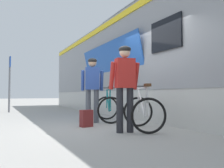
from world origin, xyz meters
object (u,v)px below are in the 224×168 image
(cyclist_near_in_blue, at_px, (92,84))
(bicycle_far_white, at_px, (143,111))
(train_car, at_px, (166,60))
(cyclist_far_in_red, at_px, (125,80))
(backpack_on_platform, at_px, (86,118))
(platform_sign_post, at_px, (10,75))
(bicycle_near_teal, at_px, (109,107))

(cyclist_near_in_blue, relative_size, bicycle_far_white, 1.40)
(train_car, distance_m, cyclist_near_in_blue, 3.05)
(cyclist_far_in_red, relative_size, backpack_on_platform, 4.40)
(cyclist_near_in_blue, relative_size, backpack_on_platform, 4.40)
(cyclist_near_in_blue, height_order, platform_sign_post, platform_sign_post)
(train_car, distance_m, backpack_on_platform, 3.87)
(bicycle_near_teal, distance_m, backpack_on_platform, 1.19)
(bicycle_far_white, xyz_separation_m, backpack_on_platform, (-0.93, 1.01, -0.20))
(cyclist_near_in_blue, distance_m, bicycle_near_teal, 0.84)
(train_car, distance_m, bicycle_far_white, 3.48)
(bicycle_near_teal, relative_size, bicycle_far_white, 0.99)
(cyclist_near_in_blue, height_order, backpack_on_platform, cyclist_near_in_blue)
(cyclist_near_in_blue, distance_m, platform_sign_post, 5.32)
(backpack_on_platform, bearing_deg, train_car, 6.35)
(bicycle_far_white, bearing_deg, cyclist_far_in_red, -168.55)
(train_car, xyz_separation_m, platform_sign_post, (-4.72, 4.60, -0.34))
(bicycle_near_teal, relative_size, backpack_on_platform, 3.11)
(bicycle_far_white, bearing_deg, backpack_on_platform, 132.45)
(cyclist_near_in_blue, xyz_separation_m, bicycle_near_teal, (0.52, 0.06, -0.65))
(cyclist_far_in_red, relative_size, bicycle_far_white, 1.40)
(bicycle_far_white, bearing_deg, cyclist_near_in_blue, 107.19)
(train_car, distance_m, bicycle_near_teal, 2.85)
(bicycle_near_teal, height_order, backpack_on_platform, bicycle_near_teal)
(bicycle_near_teal, xyz_separation_m, backpack_on_platform, (-0.93, -0.71, -0.20))
(backpack_on_platform, height_order, platform_sign_post, platform_sign_post)
(bicycle_near_teal, bearing_deg, train_car, 7.13)
(backpack_on_platform, bearing_deg, bicycle_far_white, -58.19)
(train_car, bearing_deg, cyclist_far_in_red, -143.63)
(cyclist_near_in_blue, bearing_deg, platform_sign_post, 110.34)
(train_car, distance_m, platform_sign_post, 6.60)
(backpack_on_platform, bearing_deg, cyclist_far_in_red, -80.27)
(train_car, bearing_deg, cyclist_near_in_blue, -172.96)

